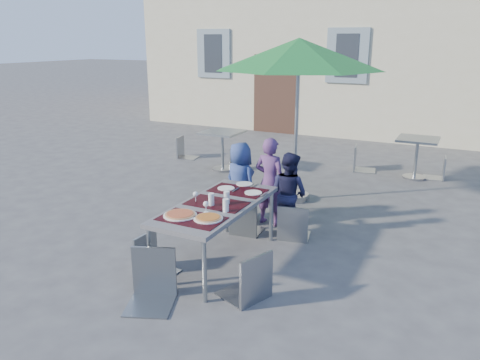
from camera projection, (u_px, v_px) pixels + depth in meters
The scene contains 22 objects.
ground at pixel (198, 238), 6.39m from camera, with size 90.00×90.00×0.00m, color #454547.
dining_table at pixel (217, 208), 5.53m from camera, with size 0.80×1.85×0.76m.
pizza_near_left at pixel (180, 214), 5.12m from camera, with size 0.37×0.37×0.03m.
pizza_near_right at pixel (208, 218), 5.02m from camera, with size 0.32×0.32×0.03m.
glassware at pixel (217, 200), 5.38m from camera, with size 0.54×0.43×0.15m.
place_settings at pixel (241, 188), 6.05m from camera, with size 0.65×0.50×0.01m.
child_0 at pixel (240, 182), 6.90m from camera, with size 0.58×0.38×1.18m, color navy.
child_1 at pixel (270, 182), 6.72m from camera, with size 0.47×0.31×1.29m, color #59346B.
child_2 at pixel (289, 193), 6.42m from camera, with size 0.56×0.32×1.16m, color #1A1A39.
chair_0 at pixel (219, 193), 6.73m from camera, with size 0.44×0.45×0.85m.
chair_1 at pixel (245, 198), 6.39m from camera, with size 0.45×0.45×0.91m.
chair_2 at pixel (294, 201), 6.21m from camera, with size 0.49×0.49×0.94m.
chair_3 at pixel (151, 232), 5.32m from camera, with size 0.41×0.41×0.87m.
chair_4 at pixel (250, 248), 4.73m from camera, with size 0.58×0.57×1.00m.
chair_5 at pixel (150, 246), 4.70m from camera, with size 0.61×0.61×1.05m.
patio_umbrella at pixel (299, 55), 7.26m from camera, with size 2.68×2.68×2.63m.
cafe_table_0 at pixel (222, 142), 9.57m from camera, with size 0.76×0.76×0.82m.
bg_chair_l_0 at pixel (184, 134), 10.59m from camera, with size 0.48×0.48×0.92m.
bg_chair_r_0 at pixel (233, 144), 9.69m from camera, with size 0.48×0.48×0.89m.
cafe_table_1 at pixel (417, 150), 8.98m from camera, with size 0.75×0.75×0.80m.
bg_chair_l_1 at pixel (361, 143), 9.54m from camera, with size 0.51×0.50×0.98m.
bg_chair_r_1 at pixel (441, 154), 8.99m from camera, with size 0.41×0.40×0.84m.
Camera 1 is at (3.16, -5.00, 2.61)m, focal length 35.00 mm.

